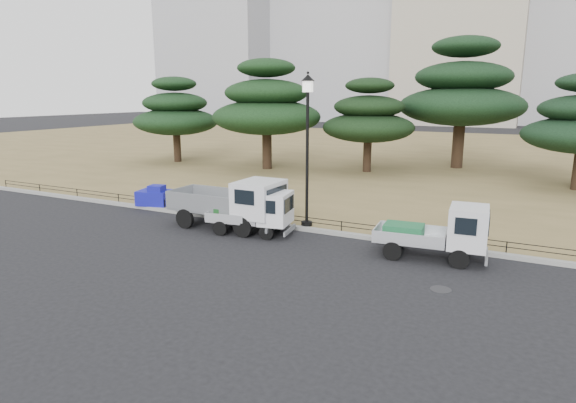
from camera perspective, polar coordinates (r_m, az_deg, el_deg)
The scene contains 14 objects.
ground at distance 17.72m, azimuth -2.92°, elevation -5.36°, with size 220.00×220.00×0.00m, color black.
lawn at distance 46.33m, azimuth 16.18°, elevation 5.36°, with size 120.00×56.00×0.15m, color olive.
curb at distance 19.91m, azimuth 0.78°, elevation -3.10°, with size 120.00×0.25×0.16m, color gray.
truck_large at distance 19.92m, azimuth -6.62°, elevation 0.06°, with size 4.84×1.98×2.10m.
truck_kei_front at distance 19.10m, azimuth -3.77°, elevation -1.35°, with size 3.47×1.89×1.74m.
truck_kei_rear at distance 16.91m, azimuth 17.48°, elevation -3.48°, with size 3.71×1.82×1.89m.
street_lamp at distance 19.31m, azimuth 2.32°, elevation 9.00°, with size 0.54×0.54×6.07m.
pipe_fence at distance 19.94m, azimuth 0.97°, elevation -2.00°, with size 38.00×0.04×0.40m.
tarp_pile at distance 24.49m, azimuth -15.51°, elevation 0.56°, with size 1.75×1.44×1.02m.
manhole at distance 14.62m, azimuth 17.66°, elevation -9.90°, with size 0.60×0.60×0.01m, color #2D2D30.
pine_west_far at distance 39.93m, azimuth -13.19°, elevation 10.15°, with size 6.65×6.65×6.72m.
pine_west_near at distance 35.08m, azimuth -2.55°, elevation 11.22°, with size 7.82×7.82×7.82m.
pine_center_left at distance 34.12m, azimuth 9.52°, elevation 9.72°, with size 6.35×6.35×6.46m.
pine_center_right at distance 37.66m, azimuth 19.92°, elevation 12.00°, with size 8.84×8.84×9.38m.
Camera 1 is at (8.38, -14.65, 5.43)m, focal length 30.00 mm.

